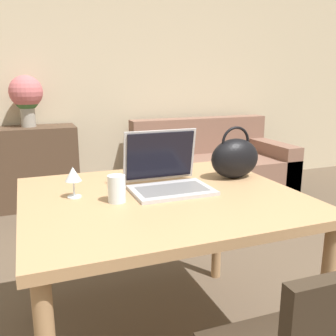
{
  "coord_description": "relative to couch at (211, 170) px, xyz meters",
  "views": [
    {
      "loc": [
        -0.61,
        -0.82,
        1.28
      ],
      "look_at": [
        -0.03,
        0.68,
        0.89
      ],
      "focal_mm": 40.0,
      "sensor_mm": 36.0,
      "label": 1
    }
  ],
  "objects": [
    {
      "name": "wall_back",
      "position": [
        -1.27,
        0.57,
        1.07
      ],
      "size": [
        10.0,
        0.06,
        2.7
      ],
      "color": "beige",
      "rests_on": "ground_plane"
    },
    {
      "name": "dining_table",
      "position": [
        -1.33,
        -2.05,
        0.4
      ],
      "size": [
        1.21,
        1.05,
        0.77
      ],
      "color": "#A87F56",
      "rests_on": "ground_plane"
    },
    {
      "name": "couch",
      "position": [
        0.0,
        0.0,
        0.0
      ],
      "size": [
        1.63,
        0.91,
        0.82
      ],
      "color": "#7F5B4C",
      "rests_on": "ground_plane"
    },
    {
      "name": "sideboard",
      "position": [
        -1.99,
        0.3,
        0.12
      ],
      "size": [
        1.17,
        0.4,
        0.8
      ],
      "color": "#4C3828",
      "rests_on": "ground_plane"
    },
    {
      "name": "laptop",
      "position": [
        -1.27,
        -1.95,
        0.56
      ],
      "size": [
        0.36,
        0.31,
        0.27
      ],
      "color": "#ADADB2",
      "rests_on": "dining_table"
    },
    {
      "name": "drinking_glass",
      "position": [
        -1.54,
        -2.07,
        0.54
      ],
      "size": [
        0.08,
        0.08,
        0.11
      ],
      "color": "silver",
      "rests_on": "dining_table"
    },
    {
      "name": "wine_glass",
      "position": [
        -1.7,
        -1.95,
        0.58
      ],
      "size": [
        0.07,
        0.07,
        0.14
      ],
      "color": "silver",
      "rests_on": "dining_table"
    },
    {
      "name": "handbag",
      "position": [
        -0.88,
        -1.91,
        0.59
      ],
      "size": [
        0.26,
        0.15,
        0.27
      ],
      "color": "black",
      "rests_on": "dining_table"
    },
    {
      "name": "flower_vase",
      "position": [
        -1.84,
        0.33,
        0.82
      ],
      "size": [
        0.31,
        0.31,
        0.49
      ],
      "color": "#9E998E",
      "rests_on": "sideboard"
    }
  ]
}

